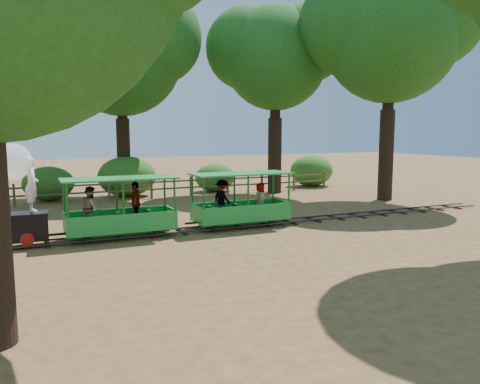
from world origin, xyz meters
name	(u,v)px	position (x,y,z in m)	size (l,w,h in m)	color
ground	(238,227)	(0.00, 0.00, 0.00)	(90.00, 90.00, 0.00)	#9B7443
track	(238,225)	(0.00, 0.00, 0.07)	(22.00, 1.00, 0.10)	#3F3D3A
carriage_front	(117,212)	(-4.01, 0.01, 0.81)	(3.36, 1.39, 1.75)	green
carriage_rear	(239,204)	(0.04, 0.06, 0.79)	(3.36, 1.43, 1.75)	green
oak_nc	(119,48)	(-2.03, 9.58, 7.27)	(7.50, 6.60, 9.97)	#2D2116
oak_ne	(275,53)	(5.47, 7.57, 7.23)	(6.69, 5.89, 9.66)	#2D2116
oak_e	(389,29)	(8.97, 3.08, 7.88)	(7.65, 6.73, 10.63)	#2D2116
fence	(171,186)	(0.00, 8.00, 0.58)	(18.10, 0.10, 1.00)	brown
shrub_west	(48,184)	(-5.56, 9.30, 0.81)	(2.33, 1.79, 1.62)	#2D6B1E
shrub_mid_w	(127,176)	(-1.90, 9.30, 1.00)	(2.90, 2.23, 2.01)	#2D6B1E
shrub_mid_e	(215,177)	(2.82, 9.30, 0.77)	(2.21, 1.70, 1.53)	#2D6B1E
shrub_east	(312,170)	(9.00, 9.30, 0.93)	(2.68, 2.07, 1.86)	#2D6B1E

